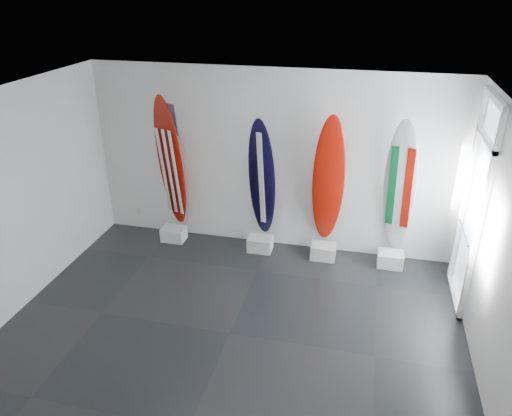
% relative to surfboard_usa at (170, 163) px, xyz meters
% --- Properties ---
extents(floor, '(6.00, 6.00, 0.00)m').
position_rel_surfboard_usa_xyz_m(floor, '(1.66, -2.28, -1.41)').
color(floor, black).
rests_on(floor, ground).
extents(ceiling, '(6.00, 6.00, 0.00)m').
position_rel_surfboard_usa_xyz_m(ceiling, '(1.66, -2.28, 1.59)').
color(ceiling, white).
rests_on(ceiling, wall_back).
extents(wall_back, '(6.00, 0.00, 6.00)m').
position_rel_surfboard_usa_xyz_m(wall_back, '(1.66, 0.22, 0.09)').
color(wall_back, white).
rests_on(wall_back, ground).
extents(wall_front, '(6.00, 0.00, 6.00)m').
position_rel_surfboard_usa_xyz_m(wall_front, '(1.66, -4.78, 0.09)').
color(wall_front, white).
rests_on(wall_front, ground).
extents(wall_left, '(0.00, 5.00, 5.00)m').
position_rel_surfboard_usa_xyz_m(wall_left, '(-1.34, -2.28, 0.09)').
color(wall_left, white).
rests_on(wall_left, ground).
extents(wall_right, '(0.00, 5.00, 5.00)m').
position_rel_surfboard_usa_xyz_m(wall_right, '(4.66, -2.28, 0.09)').
color(wall_right, white).
rests_on(wall_right, ground).
extents(display_block_usa, '(0.40, 0.30, 0.24)m').
position_rel_surfboard_usa_xyz_m(display_block_usa, '(0.00, -0.10, -1.29)').
color(display_block_usa, silver).
rests_on(display_block_usa, floor).
extents(surfboard_usa, '(0.62, 0.51, 2.35)m').
position_rel_surfboard_usa_xyz_m(surfboard_usa, '(0.00, 0.00, 0.00)').
color(surfboard_usa, '#981206').
rests_on(surfboard_usa, display_block_usa).
extents(display_block_navy, '(0.40, 0.30, 0.24)m').
position_rel_surfboard_usa_xyz_m(display_block_navy, '(1.56, -0.10, -1.29)').
color(display_block_navy, silver).
rests_on(display_block_navy, floor).
extents(surfboard_navy, '(0.53, 0.42, 2.07)m').
position_rel_surfboard_usa_xyz_m(surfboard_navy, '(1.56, 0.00, -0.14)').
color(surfboard_navy, black).
rests_on(surfboard_navy, display_block_navy).
extents(display_block_swiss, '(0.40, 0.30, 0.24)m').
position_rel_surfboard_usa_xyz_m(display_block_swiss, '(2.63, -0.10, -1.29)').
color(display_block_swiss, silver).
rests_on(display_block_swiss, floor).
extents(surfboard_swiss, '(0.54, 0.45, 2.21)m').
position_rel_surfboard_usa_xyz_m(surfboard_swiss, '(2.63, 0.00, -0.07)').
color(surfboard_swiss, '#981206').
rests_on(surfboard_swiss, display_block_swiss).
extents(display_block_italy, '(0.40, 0.30, 0.24)m').
position_rel_surfboard_usa_xyz_m(display_block_italy, '(3.70, -0.10, -1.29)').
color(display_block_italy, silver).
rests_on(display_block_italy, floor).
extents(surfboard_italy, '(0.57, 0.47, 2.19)m').
position_rel_surfboard_usa_xyz_m(surfboard_italy, '(3.70, 0.00, -0.08)').
color(surfboard_italy, silver).
rests_on(surfboard_italy, display_block_italy).
extents(wall_outlet, '(0.09, 0.02, 0.13)m').
position_rel_surfboard_usa_xyz_m(wall_outlet, '(-0.79, 0.20, -1.06)').
color(wall_outlet, silver).
rests_on(wall_outlet, wall_back).
extents(glass_door, '(0.12, 1.16, 2.85)m').
position_rel_surfboard_usa_xyz_m(glass_door, '(4.63, -0.73, 0.02)').
color(glass_door, white).
rests_on(glass_door, floor).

